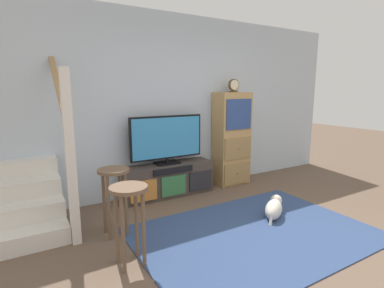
% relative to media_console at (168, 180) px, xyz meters
% --- Properties ---
extents(ground_plane, '(20.00, 20.00, 0.00)m').
position_rel_media_console_xyz_m(ground_plane, '(0.30, -2.19, -0.24)').
color(ground_plane, brown).
extents(back_wall, '(6.40, 0.12, 2.70)m').
position_rel_media_console_xyz_m(back_wall, '(0.30, 0.27, 1.11)').
color(back_wall, silver).
rests_on(back_wall, ground_plane).
extents(area_rug, '(2.60, 1.80, 0.01)m').
position_rel_media_console_xyz_m(area_rug, '(0.30, -1.59, -0.24)').
color(area_rug, navy).
rests_on(area_rug, ground_plane).
extents(media_console, '(1.39, 0.38, 0.49)m').
position_rel_media_console_xyz_m(media_console, '(0.00, 0.00, 0.00)').
color(media_console, '#423833').
rests_on(media_console, ground_plane).
extents(television, '(1.14, 0.22, 0.72)m').
position_rel_media_console_xyz_m(television, '(-0.00, 0.02, 0.63)').
color(television, black).
rests_on(television, media_console).
extents(side_cabinet, '(0.58, 0.38, 1.54)m').
position_rel_media_console_xyz_m(side_cabinet, '(1.20, 0.01, 0.53)').
color(side_cabinet, tan).
rests_on(side_cabinet, ground_plane).
extents(desk_clock, '(0.19, 0.08, 0.21)m').
position_rel_media_console_xyz_m(desk_clock, '(1.20, -0.00, 1.41)').
color(desk_clock, '#4C3823').
rests_on(desk_clock, side_cabinet).
extents(staircase, '(1.00, 1.36, 2.20)m').
position_rel_media_console_xyz_m(staircase, '(-1.94, 0.01, 0.13)').
color(staircase, silver).
rests_on(staircase, ground_plane).
extents(bar_stool_near, '(0.34, 0.34, 0.75)m').
position_rel_media_console_xyz_m(bar_stool_near, '(-1.08, -1.45, 0.31)').
color(bar_stool_near, brown).
rests_on(bar_stool_near, ground_plane).
extents(bar_stool_far, '(0.34, 0.34, 0.75)m').
position_rel_media_console_xyz_m(bar_stool_far, '(-1.03, -0.81, 0.31)').
color(bar_stool_far, brown).
rests_on(bar_stool_far, ground_plane).
extents(dog, '(0.48, 0.42, 0.23)m').
position_rel_media_console_xyz_m(dog, '(0.81, -1.37, -0.13)').
color(dog, beige).
rests_on(dog, ground_plane).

